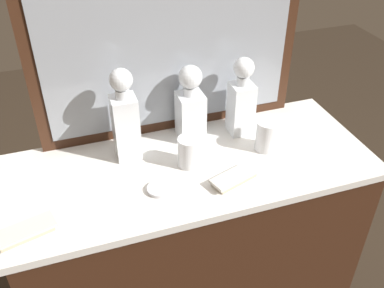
{
  "coord_description": "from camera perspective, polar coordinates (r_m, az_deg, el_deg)",
  "views": [
    {
      "loc": [
        -0.36,
        -1.07,
        1.83
      ],
      "look_at": [
        0.0,
        0.0,
        1.02
      ],
      "focal_mm": 40.93,
      "sensor_mm": 36.0,
      "label": 1
    }
  ],
  "objects": [
    {
      "name": "porcelain_dish",
      "position": [
        1.33,
        -4.26,
        -5.86
      ],
      "size": [
        0.08,
        0.08,
        0.01
      ],
      "color": "silver",
      "rests_on": "dresser"
    },
    {
      "name": "crystal_decanter_left",
      "position": [
        1.42,
        -8.67,
        2.75
      ],
      "size": [
        0.08,
        0.08,
        0.32
      ],
      "color": "white",
      "rests_on": "dresser"
    },
    {
      "name": "silver_brush_far_right",
      "position": [
        1.37,
        5.53,
        -4.39
      ],
      "size": [
        0.17,
        0.11,
        0.02
      ],
      "color": "#B7A88C",
      "rests_on": "dresser"
    },
    {
      "name": "crystal_tumbler_left",
      "position": [
        1.5,
        9.69,
        0.97
      ],
      "size": [
        0.08,
        0.08,
        0.11
      ],
      "color": "white",
      "rests_on": "dresser"
    },
    {
      "name": "crystal_decanter_front",
      "position": [
        1.5,
        -0.21,
        4.5
      ],
      "size": [
        0.09,
        0.09,
        0.27
      ],
      "color": "white",
      "rests_on": "dresser"
    },
    {
      "name": "silver_brush_rear",
      "position": [
        1.28,
        -20.89,
        -10.6
      ],
      "size": [
        0.17,
        0.1,
        0.02
      ],
      "color": "#B7A88C",
      "rests_on": "dresser"
    },
    {
      "name": "crystal_tumbler_center",
      "position": [
        1.4,
        -0.31,
        -1.29
      ],
      "size": [
        0.07,
        0.07,
        0.1
      ],
      "color": "white",
      "rests_on": "dresser"
    },
    {
      "name": "dresser_mirror",
      "position": [
        1.44,
        -3.04,
        14.52
      ],
      "size": [
        0.92,
        0.03,
        0.74
      ],
      "color": "#381E11",
      "rests_on": "dresser"
    },
    {
      "name": "dresser",
      "position": [
        1.76,
        -0.0,
        -14.63
      ],
      "size": [
        1.2,
        0.5,
        0.94
      ],
      "color": "#381E11",
      "rests_on": "ground_plane"
    },
    {
      "name": "crystal_decanter_center",
      "position": [
        1.54,
        6.43,
        5.31
      ],
      "size": [
        0.08,
        0.08,
        0.29
      ],
      "color": "white",
      "rests_on": "dresser"
    }
  ]
}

